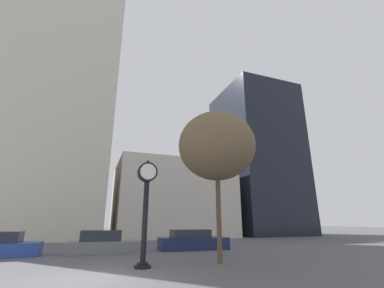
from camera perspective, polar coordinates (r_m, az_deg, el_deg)
The scene contains 9 objects.
ground_plane at distance 10.30m, azimuth -22.35°, elevation -26.09°, with size 200.00×200.00×0.00m, color #515156.
building_tall_tower at distance 38.38m, azimuth -28.24°, elevation 10.54°, with size 14.89×12.00×36.48m.
building_storefront_row at distance 35.62m, azimuth -4.77°, elevation -12.34°, with size 14.52×12.00×9.33m.
building_glass_modern at distance 42.84m, azimuth 14.10°, elevation -3.34°, with size 10.78×12.00×23.08m.
street_clock at distance 11.92m, azimuth -10.19°, elevation -11.89°, with size 0.88×0.71×4.60m.
car_blue at distance 18.59m, azimuth -36.84°, elevation -17.73°, with size 3.93×1.84×1.32m.
car_grey at distance 17.92m, azimuth -19.14°, elevation -20.16°, with size 4.40×1.97×1.35m.
car_navy at distance 19.27m, azimuth 0.11°, elevation -20.74°, with size 4.82×2.13×1.34m.
bare_tree at distance 13.67m, azimuth 5.51°, elevation -0.49°, with size 4.05×4.05×7.53m.
Camera 1 is at (-0.06, -10.14, 1.84)m, focal length 24.00 mm.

